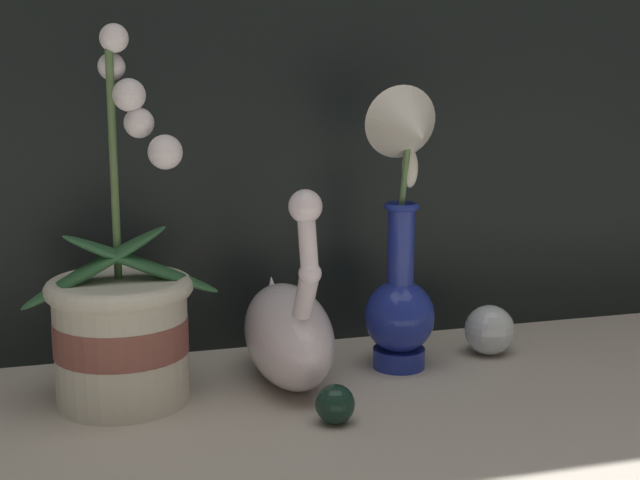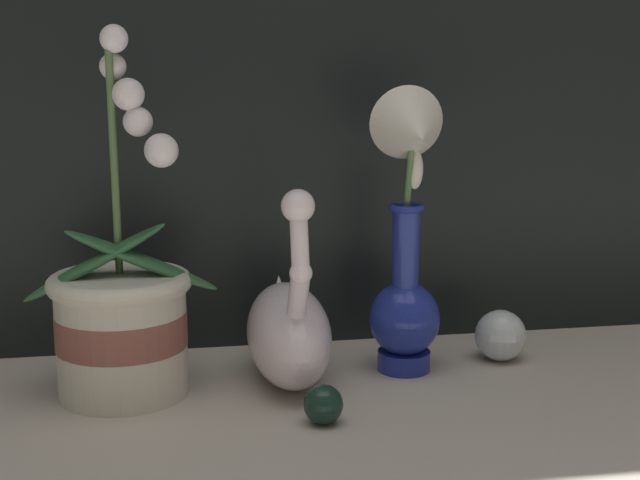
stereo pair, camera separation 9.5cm
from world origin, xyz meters
The scene contains 6 objects.
ground_plane centered at (0.00, 0.00, 0.00)m, with size 2.80×2.80×0.00m, color #BCB2A3.
orchid_potted_plant centered at (-0.22, 0.15, 0.09)m, with size 0.20×0.15×0.38m.
swan_figurine centered at (-0.04, 0.16, 0.06)m, with size 0.09×0.21×0.23m.
blue_vase centered at (0.10, 0.16, 0.15)m, with size 0.08×0.11×0.32m.
glass_sphere centered at (0.22, 0.18, 0.03)m, with size 0.06×0.06×0.06m.
glass_bauble centered at (-0.02, 0.03, 0.02)m, with size 0.04×0.04×0.04m.
Camera 2 is at (-0.17, -0.77, 0.35)m, focal length 50.00 mm.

